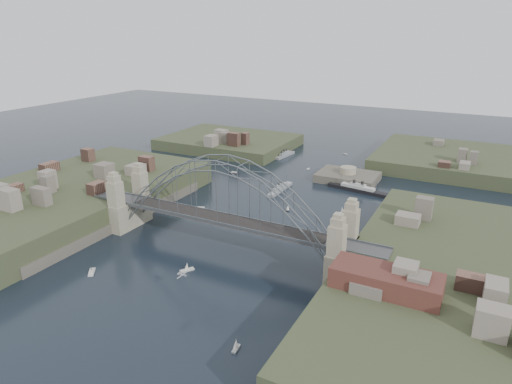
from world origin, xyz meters
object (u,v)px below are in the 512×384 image
object	(u,v)px
fort_island	(347,182)
wharf_shed	(386,280)
naval_cruiser_near	(280,189)
bridge	(223,205)
naval_cruiser_far	(285,155)
ocean_liner	(358,189)

from	to	relation	value
fort_island	wharf_shed	size ratio (longest dim) A/B	1.10
fort_island	naval_cruiser_near	distance (m)	28.48
bridge	naval_cruiser_near	distance (m)	49.55
bridge	wharf_shed	world-z (taller)	bridge
naval_cruiser_near	wharf_shed	bearing A→B (deg)	-51.12
fort_island	bridge	bearing A→B (deg)	-99.73
naval_cruiser_near	bridge	bearing A→B (deg)	-83.03
naval_cruiser_far	bridge	bearing A→B (deg)	-75.65
fort_island	wharf_shed	bearing A→B (deg)	-69.15
fort_island	wharf_shed	world-z (taller)	wharf_shed
naval_cruiser_near	naval_cruiser_far	size ratio (longest dim) A/B	1.15
fort_island	wharf_shed	xyz separation A→B (m)	(32.00, -84.00, 10.34)
fort_island	wharf_shed	distance (m)	90.48
wharf_shed	naval_cruiser_near	xyz separation A→B (m)	(-49.85, 61.83, -9.25)
ocean_liner	fort_island	bearing A→B (deg)	123.81
wharf_shed	fort_island	bearing A→B (deg)	110.85
naval_cruiser_near	naval_cruiser_far	xyz separation A→B (m)	(-17.45, 43.22, -0.02)
wharf_shed	ocean_liner	size ratio (longest dim) A/B	0.89
bridge	wharf_shed	bearing A→B (deg)	-17.65
wharf_shed	naval_cruiser_near	size ratio (longest dim) A/B	1.23
naval_cruiser_near	ocean_liner	size ratio (longest dim) A/B	0.73
bridge	ocean_liner	distance (m)	63.88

